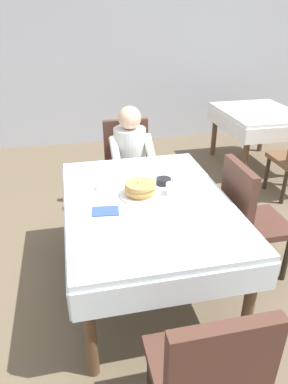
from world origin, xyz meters
name	(u,v)px	position (x,y,z in m)	size (l,w,h in m)	color
ground_plane	(147,283)	(0.00, 0.00, 0.00)	(14.00, 14.00, 0.00)	brown
back_wall	(94,31)	(0.00, 3.40, 1.60)	(12.00, 0.16, 3.20)	#B2B7C1
dining_table_main	(147,211)	(0.00, 0.00, 0.65)	(1.12, 1.52, 0.74)	silver
chair_diner	(128,162)	(0.07, 1.17, 0.53)	(0.44, 0.45, 0.93)	#4C2D23
diner_person	(131,154)	(0.07, 1.01, 0.67)	(0.40, 0.43, 1.12)	silver
chair_right_side	(247,213)	(0.77, 0.00, 0.53)	(0.45, 0.44, 0.93)	#4C2D23
chair_near_camera	(208,374)	(0.00, -1.17, 0.53)	(0.44, 0.45, 0.93)	#4C2D23
plate_breakfast	(140,195)	(-0.04, 0.06, 0.75)	(0.28, 0.28, 0.02)	white
breakfast_stack	(140,188)	(-0.04, 0.06, 0.80)	(0.22, 0.21, 0.10)	tan
cup_coffee	(172,189)	(0.18, 0.04, 0.78)	(0.11, 0.08, 0.08)	white
bowl_butter	(164,181)	(0.17, 0.21, 0.76)	(0.11, 0.11, 0.04)	black
syrup_pitcher	(99,185)	(-0.30, 0.21, 0.78)	(0.08, 0.08, 0.07)	silver
fork_left_of_plate	(113,200)	(-0.23, 0.04, 0.74)	(0.18, 0.01, 0.01)	silver
knife_right_of_plate	(167,194)	(0.15, 0.04, 0.74)	(0.20, 0.01, 0.01)	silver
spoon_near_edge	(150,222)	(-0.05, -0.29, 0.74)	(0.15, 0.01, 0.01)	silver
napkin_folded	(106,211)	(-0.30, -0.10, 0.74)	(0.17, 0.12, 0.01)	#334C7F
background_table_far	(258,120)	(1.89, 1.94, 0.62)	(0.92, 1.12, 0.74)	white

